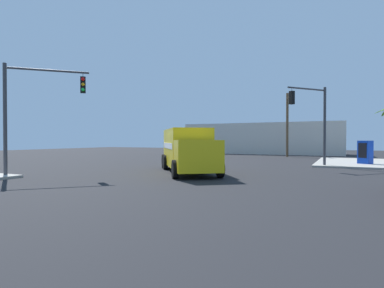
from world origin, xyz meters
TOP-DOWN VIEW (x-y plane):
  - ground_plane at (0.00, 0.00)m, footprint 100.00×100.00m
  - delivery_truck at (0.02, -0.33)m, footprint 6.67×7.73m
  - traffic_light_primary at (6.91, 6.89)m, footprint 2.43×2.90m
  - traffic_light_secondary at (-6.82, -6.16)m, footprint 3.26×3.26m
  - vending_machine_red at (10.50, 10.48)m, footprint 1.16×1.12m
  - utility_pole at (2.79, 20.93)m, footprint 0.58×2.18m
  - building_backdrop at (-1.93, 27.62)m, footprint 22.33×6.00m

SIDE VIEW (x-z plane):
  - ground_plane at x=0.00m, z-range 0.00..0.00m
  - vending_machine_red at x=10.50m, z-range 0.14..1.99m
  - delivery_truck at x=0.02m, z-range 0.07..2.83m
  - building_backdrop at x=-1.93m, z-range 0.00..4.43m
  - utility_pole at x=2.79m, z-range 0.14..7.85m
  - traffic_light_primary at x=6.91m, z-range 1.04..6.97m
  - traffic_light_secondary at x=-6.82m, z-range 1.12..7.26m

